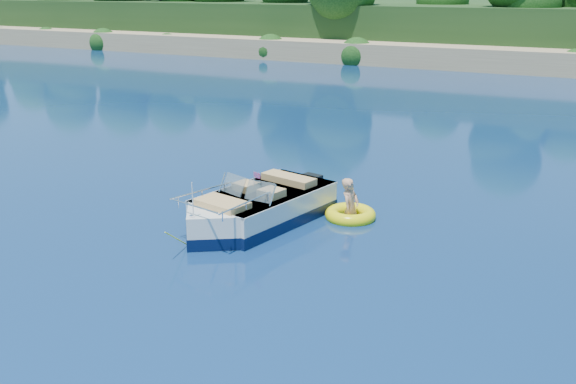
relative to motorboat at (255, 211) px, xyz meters
name	(u,v)px	position (x,y,z in m)	size (l,w,h in m)	color
ground	(297,303)	(2.69, -3.17, -0.34)	(160.00, 160.00, 0.00)	#092042
shoreline	(574,31)	(2.69, 60.60, 0.64)	(170.00, 59.00, 6.00)	#927755
motorboat	(255,211)	(0.00, 0.00, 0.00)	(2.56, 5.19, 1.75)	silver
tow_tube	(350,215)	(1.89, 1.46, -0.25)	(1.53, 1.53, 0.34)	yellow
boy	(350,219)	(1.91, 1.41, -0.34)	(0.59, 0.39, 1.62)	tan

